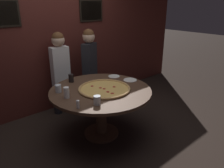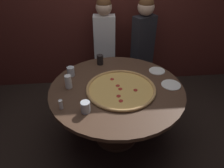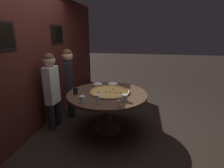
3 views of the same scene
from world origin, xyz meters
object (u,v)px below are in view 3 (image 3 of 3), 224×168
dining_table (107,100)px  giant_pizza (110,92)px  drink_cup_far_right (76,91)px  white_plate_far_back (113,84)px  white_plate_right_side (98,84)px  condiment_shaker (119,104)px  drink_cup_by_shaker (97,99)px  drink_cup_centre_back (125,98)px  diner_far_right (69,79)px  diner_far_left (52,87)px  drink_cup_beside_pizza (82,99)px

dining_table → giant_pizza: bearing=-42.7°
drink_cup_far_right → white_plate_far_back: size_ratio=0.59×
giant_pizza → white_plate_right_side: bearing=35.5°
drink_cup_far_right → condiment_shaker: (-0.40, -0.83, -0.01)m
condiment_shaker → drink_cup_by_shaker: bearing=82.1°
dining_table → drink_cup_centre_back: size_ratio=13.00×
drink_cup_centre_back → diner_far_right: bearing=58.0°
drink_cup_by_shaker → diner_far_right: bearing=41.6°
drink_cup_by_shaker → white_plate_far_back: 1.11m
drink_cup_by_shaker → condiment_shaker: bearing=-97.9°
white_plate_right_side → diner_far_left: diner_far_left is taller
dining_table → diner_far_right: (0.47, 0.93, 0.24)m
drink_cup_by_shaker → condiment_shaker: size_ratio=1.52×
dining_table → white_plate_right_side: size_ratio=7.60×
white_plate_far_back → diner_far_right: (-0.12, 0.93, 0.09)m
drink_cup_beside_pizza → dining_table: bearing=-31.0°
giant_pizza → condiment_shaker: bearing=-157.6°
drink_cup_beside_pizza → drink_cup_by_shaker: bearing=-92.0°
white_plate_right_side → drink_cup_by_shaker: bearing=-166.5°
white_plate_far_back → diner_far_left: diner_far_left is taller
white_plate_far_back → condiment_shaker: (-1.15, -0.28, 0.05)m
dining_table → diner_far_right: diner_far_right is taller
drink_cup_far_right → drink_cup_centre_back: bearing=-101.0°
diner_far_left → drink_cup_beside_pizza: bearing=63.1°
white_plate_right_side → diner_far_right: size_ratio=0.13×
diner_far_left → drink_cup_far_right: bearing=83.5°
dining_table → drink_cup_centre_back: drink_cup_centre_back is taller
giant_pizza → dining_table: bearing=137.3°
giant_pizza → drink_cup_centre_back: drink_cup_centre_back is taller
drink_cup_beside_pizza → white_plate_right_side: bearing=0.2°
white_plate_right_side → condiment_shaker: bearing=-151.3°
drink_cup_beside_pizza → white_plate_far_back: bearing=-15.4°
drink_cup_beside_pizza → white_plate_far_back: (1.10, -0.30, -0.05)m
drink_cup_far_right → white_plate_right_side: (0.67, -0.24, -0.06)m
drink_cup_by_shaker → white_plate_far_back: bearing=-3.0°
drink_cup_far_right → condiment_shaker: size_ratio=1.28×
drink_cup_centre_back → white_plate_far_back: size_ratio=0.53×
white_plate_far_back → diner_far_left: 1.24m
condiment_shaker → drink_cup_far_right: bearing=64.0°
drink_cup_far_right → drink_cup_by_shaker: bearing=-126.3°
giant_pizza → diner_far_right: bearing=65.9°
giant_pizza → diner_far_left: size_ratio=0.51×
drink_cup_beside_pizza → giant_pizza: bearing=-32.0°
giant_pizza → drink_cup_far_right: size_ratio=5.97×
drink_cup_by_shaker → white_plate_far_back: size_ratio=0.70×
white_plate_right_side → diner_far_right: (-0.05, 0.63, 0.09)m
white_plate_far_back → dining_table: bearing=179.9°
drink_cup_by_shaker → diner_far_left: 1.08m
drink_cup_centre_back → white_plate_right_side: size_ratio=0.58×
condiment_shaker → diner_far_left: bearing=69.6°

